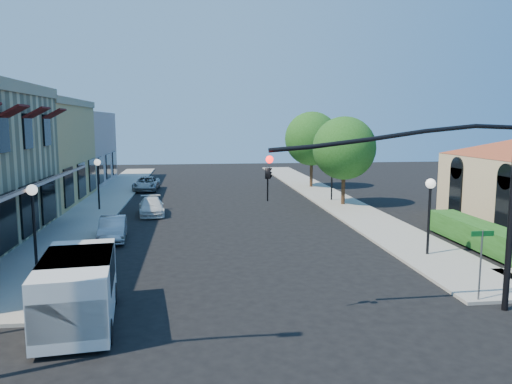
{
  "coord_description": "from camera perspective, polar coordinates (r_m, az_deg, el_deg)",
  "views": [
    {
      "loc": [
        -1.98,
        -12.93,
        6.08
      ],
      "look_at": [
        1.08,
        11.55,
        2.6
      ],
      "focal_mm": 35.0,
      "sensor_mm": 36.0,
      "label": 1
    }
  ],
  "objects": [
    {
      "name": "lamppost_left_far",
      "position": [
        35.69,
        -17.64,
        2.27
      ],
      "size": [
        0.44,
        0.44,
        3.57
      ],
      "color": "black",
      "rests_on": "ground"
    },
    {
      "name": "parked_car_b",
      "position": [
        26.83,
        -16.07,
        -4.06
      ],
      "size": [
        1.6,
        3.78,
        1.21
      ],
      "primitive_type": "imported",
      "rotation": [
        0.0,
        0.0,
        0.09
      ],
      "color": "#A6A8AC",
      "rests_on": "ground"
    },
    {
      "name": "parked_car_d",
      "position": [
        45.45,
        -12.41,
        0.94
      ],
      "size": [
        2.28,
        4.56,
        1.24
      ],
      "primitive_type": "imported",
      "rotation": [
        0.0,
        0.0,
        -0.05
      ],
      "color": "#939598",
      "rests_on": "ground"
    },
    {
      "name": "yellow_stucco_building",
      "position": [
        41.27,
        -26.31,
        4.03
      ],
      "size": [
        10.0,
        12.0,
        7.6
      ],
      "primitive_type": "cube",
      "color": "tan",
      "rests_on": "ground"
    },
    {
      "name": "street_tree_b",
      "position": [
        46.23,
        6.4,
        6.07
      ],
      "size": [
        4.94,
        4.94,
        7.02
      ],
      "color": "#392616",
      "rests_on": "ground"
    },
    {
      "name": "lamppost_right_near",
      "position": [
        23.64,
        19.26,
        -0.56
      ],
      "size": [
        0.44,
        0.44,
        3.57
      ],
      "color": "black",
      "rests_on": "ground"
    },
    {
      "name": "parked_car_c",
      "position": [
        33.51,
        -11.87,
        -1.63
      ],
      "size": [
        1.97,
        4.01,
        1.12
      ],
      "primitive_type": "imported",
      "rotation": [
        0.0,
        0.0,
        0.11
      ],
      "color": "silver",
      "rests_on": "ground"
    },
    {
      "name": "ground",
      "position": [
        14.42,
        1.48,
        -16.91
      ],
      "size": [
        120.0,
        120.0,
        0.0
      ],
      "primitive_type": "plane",
      "color": "black",
      "rests_on": "ground"
    },
    {
      "name": "parked_car_a",
      "position": [
        20.15,
        -19.14,
        -8.14
      ],
      "size": [
        1.81,
        3.78,
        1.25
      ],
      "primitive_type": "imported",
      "rotation": [
        0.0,
        0.0,
        -0.09
      ],
      "color": "black",
      "rests_on": "ground"
    },
    {
      "name": "signal_mast_arm",
      "position": [
        16.53,
        21.22,
        0.56
      ],
      "size": [
        8.01,
        0.39,
        6.0
      ],
      "color": "black",
      "rests_on": "ground"
    },
    {
      "name": "white_van",
      "position": [
        16.05,
        -19.75,
        -10.16
      ],
      "size": [
        2.52,
        4.88,
        2.08
      ],
      "color": "silver",
      "rests_on": "ground"
    },
    {
      "name": "street_tree_a",
      "position": [
        36.6,
        10.05,
        4.95
      ],
      "size": [
        4.56,
        4.56,
        6.48
      ],
      "color": "#392616",
      "rests_on": "ground"
    },
    {
      "name": "street_name_sign",
      "position": [
        18.38,
        24.34,
        -6.49
      ],
      "size": [
        0.8,
        0.06,
        2.5
      ],
      "color": "#595B5E",
      "rests_on": "ground"
    },
    {
      "name": "lamppost_right_far",
      "position": [
        38.53,
        8.69,
        2.96
      ],
      "size": [
        0.44,
        0.44,
        3.57
      ],
      "color": "black",
      "rests_on": "ground"
    },
    {
      "name": "hedge",
      "position": [
        26.55,
        24.26,
        -5.93
      ],
      "size": [
        1.4,
        8.0,
        1.1
      ],
      "primitive_type": "cube",
      "color": "#1D4D16",
      "rests_on": "ground"
    },
    {
      "name": "lamppost_left_near",
      "position": [
        22.17,
        -24.15,
        -1.35
      ],
      "size": [
        0.44,
        0.44,
        3.57
      ],
      "color": "black",
      "rests_on": "ground"
    },
    {
      "name": "curb_red_strip",
      "position": [
        22.34,
        -19.78,
        -8.25
      ],
      "size": [
        0.25,
        10.0,
        0.06
      ],
      "primitive_type": "cube",
      "color": "maroon",
      "rests_on": "ground"
    },
    {
      "name": "pink_stucco_building",
      "position": [
        52.76,
        -22.05,
        4.64
      ],
      "size": [
        10.0,
        12.0,
        7.0
      ],
      "primitive_type": "cube",
      "color": "tan",
      "rests_on": "ground"
    },
    {
      "name": "sidewalk_left",
      "position": [
        40.94,
        -16.57,
        -0.76
      ],
      "size": [
        3.5,
        50.0,
        0.12
      ],
      "primitive_type": "cube",
      "color": "gray",
      "rests_on": "ground"
    },
    {
      "name": "sidewalk_right",
      "position": [
        41.78,
        7.83,
        -0.33
      ],
      "size": [
        3.5,
        50.0,
        0.12
      ],
      "primitive_type": "cube",
      "color": "gray",
      "rests_on": "ground"
    }
  ]
}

